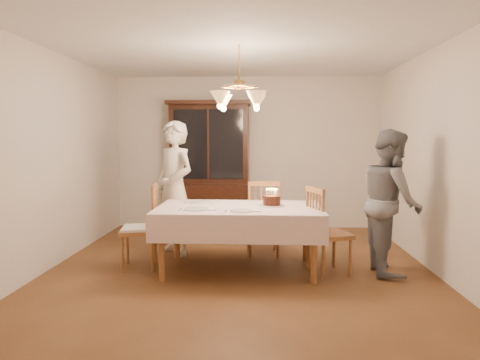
# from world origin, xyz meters

# --- Properties ---
(ground) EXTENTS (5.00, 5.00, 0.00)m
(ground) POSITION_xyz_m (0.00, 0.00, 0.00)
(ground) COLOR #573319
(ground) RESTS_ON ground
(room_shell) EXTENTS (5.00, 5.00, 5.00)m
(room_shell) POSITION_xyz_m (0.00, 0.00, 1.58)
(room_shell) COLOR white
(room_shell) RESTS_ON ground
(dining_table) EXTENTS (1.90, 1.10, 0.76)m
(dining_table) POSITION_xyz_m (0.00, 0.00, 0.68)
(dining_table) COLOR brown
(dining_table) RESTS_ON ground
(china_hutch) EXTENTS (1.38, 0.54, 2.16)m
(china_hutch) POSITION_xyz_m (-0.61, 2.25, 1.04)
(china_hutch) COLOR black
(china_hutch) RESTS_ON ground
(chair_far_side) EXTENTS (0.47, 0.45, 1.00)m
(chair_far_side) POSITION_xyz_m (0.28, 0.72, 0.44)
(chair_far_side) COLOR brown
(chair_far_side) RESTS_ON ground
(chair_left_end) EXTENTS (0.48, 0.50, 1.00)m
(chair_left_end) POSITION_xyz_m (-1.19, 0.04, 0.45)
(chair_left_end) COLOR brown
(chair_left_end) RESTS_ON ground
(chair_right_end) EXTENTS (0.55, 0.56, 1.00)m
(chair_right_end) POSITION_xyz_m (1.03, -0.06, 0.44)
(chair_right_end) COLOR brown
(chair_right_end) RESTS_ON ground
(elderly_woman) EXTENTS (0.77, 0.74, 1.78)m
(elderly_woman) POSITION_xyz_m (-0.89, 0.67, 0.89)
(elderly_woman) COLOR beige
(elderly_woman) RESTS_ON ground
(adult_in_grey) EXTENTS (0.64, 0.81, 1.66)m
(adult_in_grey) POSITION_xyz_m (1.74, 0.03, 0.83)
(adult_in_grey) COLOR slate
(adult_in_grey) RESTS_ON ground
(birthday_cake) EXTENTS (0.30, 0.30, 0.21)m
(birthday_cake) POSITION_xyz_m (0.38, 0.06, 0.82)
(birthday_cake) COLOR white
(birthday_cake) RESTS_ON dining_table
(place_setting_near_left) EXTENTS (0.42, 0.27, 0.02)m
(place_setting_near_left) POSITION_xyz_m (-0.45, -0.24, 0.77)
(place_setting_near_left) COLOR white
(place_setting_near_left) RESTS_ON dining_table
(place_setting_near_right) EXTENTS (0.39, 0.25, 0.02)m
(place_setting_near_right) POSITION_xyz_m (0.05, -0.32, 0.77)
(place_setting_near_right) COLOR white
(place_setting_near_right) RESTS_ON dining_table
(place_setting_far_left) EXTENTS (0.42, 0.27, 0.02)m
(place_setting_far_left) POSITION_xyz_m (-0.49, 0.29, 0.77)
(place_setting_far_left) COLOR white
(place_setting_far_left) RESTS_ON dining_table
(chandelier) EXTENTS (0.62, 0.62, 0.73)m
(chandelier) POSITION_xyz_m (-0.00, -0.00, 1.98)
(chandelier) COLOR #BF8C3F
(chandelier) RESTS_ON ground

